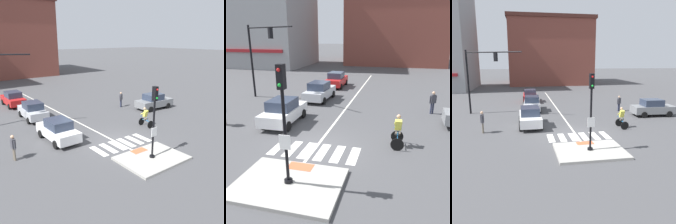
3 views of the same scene
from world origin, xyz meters
The scene contains 20 objects.
ground_plane centered at (0.00, 0.00, 0.00)m, with size 300.00×300.00×0.00m, color #474749.
traffic_island centered at (0.00, -3.37, 0.07)m, with size 4.09×3.05×0.15m, color #A3A099.
tactile_pad_front centered at (0.00, -2.19, 0.15)m, with size 1.10×0.60×0.01m, color #DB5B38.
signal_pole centered at (0.00, -3.38, 2.84)m, with size 0.44×0.38×4.47m.
crosswalk_stripe_a centered at (-1.99, -0.40, 0.00)m, with size 0.44×1.80×0.01m, color silver.
crosswalk_stripe_b centered at (-1.19, -0.40, 0.00)m, with size 0.44×1.80×0.01m, color silver.
crosswalk_stripe_c centered at (-0.40, -0.40, 0.00)m, with size 0.44×1.80×0.01m, color silver.
crosswalk_stripe_d centered at (0.40, -0.40, 0.00)m, with size 0.44×1.80×0.01m, color silver.
crosswalk_stripe_e centered at (1.19, -0.40, 0.00)m, with size 0.44×1.80×0.01m, color silver.
crosswalk_stripe_f centered at (1.99, -0.40, 0.00)m, with size 0.44×1.80×0.01m, color silver.
lane_centre_line centered at (-0.08, 10.00, 0.00)m, with size 0.14×28.00×0.01m, color silver.
traffic_light_mast centered at (-8.05, 8.28, 4.27)m, with size 5.51×3.01×6.36m.
building_corner_left centered at (2.63, 42.76, 7.38)m, with size 18.82×18.23×14.73m.
car_grey_cross_right centered at (8.72, 4.81, 0.81)m, with size 4.17×1.98×1.64m.
car_red_westbound_distant centered at (-2.92, 15.12, 0.81)m, with size 1.85×4.10×1.64m.
car_silver_westbound_far centered at (-2.90, 9.16, 0.81)m, with size 1.97×4.17×1.64m.
car_white_westbound_near centered at (-3.30, 2.96, 0.81)m, with size 1.89×4.12×1.64m.
cyclist centered at (3.96, 1.25, 0.87)m, with size 0.68×1.10×1.68m.
pedestrian_at_curb_left centered at (-6.86, 1.70, 0.98)m, with size 0.24×0.55×1.67m.
pedestrian_waiting_far_side centered at (6.32, 7.45, 0.98)m, with size 0.51×0.35×1.67m.
Camera 3 is at (-3.77, -16.03, 5.29)m, focal length 37.68 mm.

